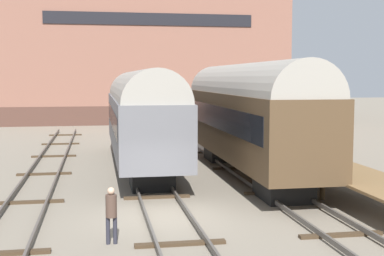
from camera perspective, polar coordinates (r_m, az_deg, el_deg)
The scene contains 10 objects.
ground_plane at distance 18.31m, azimuth -2.71°, elevation -9.57°, with size 200.00×200.00×0.00m, color slate.
track_left at distance 18.32m, azimuth -18.16°, elevation -9.37°, with size 2.60×60.00×0.26m.
track_middle at distance 18.27m, azimuth -2.71°, elevation -9.14°, with size 2.60×60.00×0.26m.
track_right at distance 19.47m, azimuth 11.75°, elevation -8.33°, with size 2.60×60.00×0.26m.
train_car_brown at distance 25.71m, azimuth 5.99°, elevation 1.68°, with size 3.04×15.57×5.41m.
train_car_grey at distance 28.13m, azimuth -5.47°, elevation 1.64°, with size 3.02×16.32×5.11m.
station_platform at distance 21.86m, azimuth 16.46°, elevation -4.71°, with size 2.53×13.92×1.06m.
bench at distance 23.43m, azimuth 14.73°, elevation -2.59°, with size 1.40×0.40×0.91m.
person_worker at distance 15.49m, azimuth -8.61°, elevation -8.65°, with size 0.32×0.32×1.64m.
warehouse_building at distance 59.58m, azimuth -5.02°, elevation 10.00°, with size 29.42×11.72×19.03m.
Camera 1 is at (-2.25, -17.54, 4.73)m, focal length 50.00 mm.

